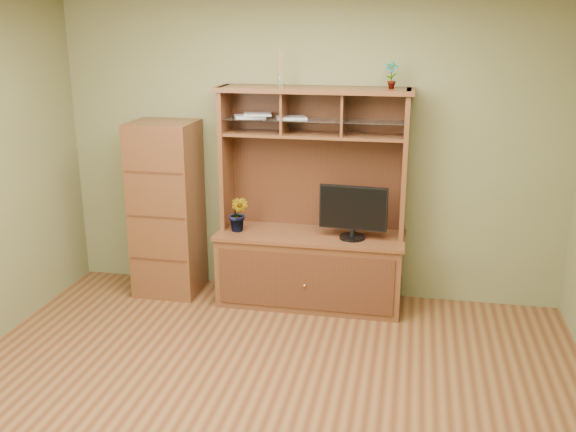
# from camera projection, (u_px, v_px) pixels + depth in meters

# --- Properties ---
(room) EXTENTS (4.54, 4.04, 2.74)m
(room) POSITION_uv_depth(u_px,v_px,m) (254.00, 210.00, 3.81)
(room) COLOR #4E2A16
(room) RESTS_ON ground
(media_hutch) EXTENTS (1.66, 0.61, 1.90)m
(media_hutch) POSITION_uv_depth(u_px,v_px,m) (311.00, 246.00, 5.66)
(media_hutch) COLOR #4F2E16
(media_hutch) RESTS_ON room
(monitor) EXTENTS (0.58, 0.22, 0.46)m
(monitor) POSITION_uv_depth(u_px,v_px,m) (353.00, 211.00, 5.40)
(monitor) COLOR black
(monitor) RESTS_ON media_hutch
(orchid_plant) EXTENTS (0.21, 0.18, 0.32)m
(orchid_plant) POSITION_uv_depth(u_px,v_px,m) (239.00, 214.00, 5.61)
(orchid_plant) COLOR #2B5C1F
(orchid_plant) RESTS_ON media_hutch
(top_plant) EXTENTS (0.13, 0.11, 0.22)m
(top_plant) POSITION_uv_depth(u_px,v_px,m) (391.00, 75.00, 5.18)
(top_plant) COLOR #356222
(top_plant) RESTS_ON media_hutch
(reed_diffuser) EXTENTS (0.06, 0.06, 0.30)m
(reed_diffuser) POSITION_uv_depth(u_px,v_px,m) (281.00, 72.00, 5.35)
(reed_diffuser) COLOR silver
(reed_diffuser) RESTS_ON media_hutch
(magazines) EXTENTS (0.67, 0.27, 0.04)m
(magazines) POSITION_uv_depth(u_px,v_px,m) (266.00, 116.00, 5.48)
(magazines) COLOR #AEAFB3
(magazines) RESTS_ON media_hutch
(side_cabinet) EXTENTS (0.57, 0.52, 1.59)m
(side_cabinet) POSITION_uv_depth(u_px,v_px,m) (167.00, 209.00, 5.82)
(side_cabinet) COLOR #4F2E16
(side_cabinet) RESTS_ON room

